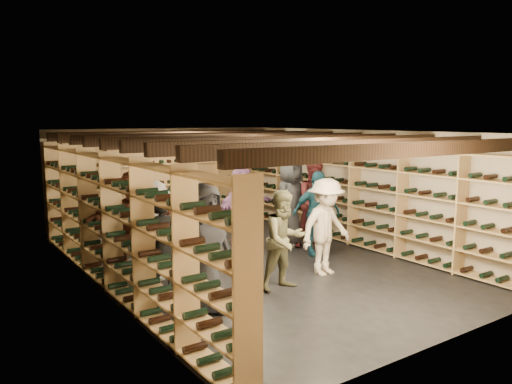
{
  "coord_description": "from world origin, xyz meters",
  "views": [
    {
      "loc": [
        -4.96,
        -7.37,
        2.62
      ],
      "look_at": [
        0.22,
        0.2,
        1.28
      ],
      "focal_mm": 35.0,
      "sensor_mm": 36.0,
      "label": 1
    }
  ],
  "objects": [
    {
      "name": "person_11",
      "position": [
        0.62,
        1.3,
        0.82
      ],
      "size": [
        1.6,
        0.89,
        1.65
      ],
      "primitive_type": "imported",
      "rotation": [
        0.0,
        0.0,
        0.28
      ],
      "color": "#855488",
      "rests_on": "ground"
    },
    {
      "name": "person_0",
      "position": [
        -1.88,
        -1.63,
        0.9
      ],
      "size": [
        0.91,
        0.63,
        1.79
      ],
      "primitive_type": "imported",
      "rotation": [
        0.0,
        0.0,
        0.07
      ],
      "color": "black",
      "rests_on": "ground"
    },
    {
      "name": "crate_stack_left",
      "position": [
        -0.89,
        1.8,
        0.42
      ],
      "size": [
        0.58,
        0.49,
        0.85
      ],
      "rotation": [
        0.0,
        0.0,
        -0.36
      ],
      "color": "tan",
      "rests_on": "ground"
    },
    {
      "name": "ceiling_joists",
      "position": [
        0.0,
        0.0,
        2.26
      ],
      "size": [
        5.4,
        7.12,
        0.18
      ],
      "color": "black",
      "rests_on": "ground"
    },
    {
      "name": "ceiling",
      "position": [
        0.0,
        0.0,
        2.4
      ],
      "size": [
        5.5,
        8.0,
        0.01
      ],
      "primitive_type": "cube",
      "color": "beige",
      "rests_on": "walls"
    },
    {
      "name": "person_2",
      "position": [
        -0.37,
        -1.44,
        0.78
      ],
      "size": [
        0.76,
        0.6,
        1.56
      ],
      "primitive_type": "imported",
      "rotation": [
        0.0,
        0.0,
        0.01
      ],
      "color": "brown",
      "rests_on": "ground"
    },
    {
      "name": "person_3",
      "position": [
        0.66,
        -1.25,
        0.82
      ],
      "size": [
        1.11,
        0.69,
        1.65
      ],
      "primitive_type": "imported",
      "rotation": [
        0.0,
        0.0,
        0.08
      ],
      "color": "beige",
      "rests_on": "ground"
    },
    {
      "name": "wine_rack_left",
      "position": [
        -2.57,
        0.0,
        1.08
      ],
      "size": [
        0.32,
        7.5,
        2.15
      ],
      "color": "tan",
      "rests_on": "ground"
    },
    {
      "name": "person_9",
      "position": [
        -1.91,
        -0.0,
        0.83
      ],
      "size": [
        1.2,
        0.89,
        1.66
      ],
      "primitive_type": "imported",
      "rotation": [
        0.0,
        0.0,
        0.29
      ],
      "color": "#B2ADA3",
      "rests_on": "ground"
    },
    {
      "name": "crate_stack_right",
      "position": [
        -0.52,
        1.97,
        0.34
      ],
      "size": [
        0.57,
        0.45,
        0.68
      ],
      "rotation": [
        0.0,
        0.0,
        0.26
      ],
      "color": "tan",
      "rests_on": "ground"
    },
    {
      "name": "person_12",
      "position": [
        1.41,
        0.66,
        0.92
      ],
      "size": [
        1.03,
        0.83,
        1.84
      ],
      "primitive_type": "imported",
      "rotation": [
        0.0,
        0.0,
        0.3
      ],
      "color": "#323438",
      "rests_on": "ground"
    },
    {
      "name": "person_5",
      "position": [
        -1.88,
        0.89,
        0.88
      ],
      "size": [
        1.71,
        0.99,
        1.76
      ],
      "primitive_type": "imported",
      "rotation": [
        0.0,
        0.0,
        -0.31
      ],
      "color": "brown",
      "rests_on": "ground"
    },
    {
      "name": "wine_rack_right",
      "position": [
        2.57,
        0.0,
        1.08
      ],
      "size": [
        0.32,
        7.5,
        2.15
      ],
      "color": "tan",
      "rests_on": "ground"
    },
    {
      "name": "person_1",
      "position": [
        -1.98,
        -0.55,
        0.74
      ],
      "size": [
        0.6,
        0.45,
        1.48
      ],
      "primitive_type": "imported",
      "rotation": [
        0.0,
        0.0,
        0.2
      ],
      "color": "black",
      "rests_on": "ground"
    },
    {
      "name": "person_6",
      "position": [
        -1.44,
        -0.4,
        0.83
      ],
      "size": [
        0.95,
        0.79,
        1.66
      ],
      "primitive_type": "imported",
      "rotation": [
        0.0,
        0.0,
        -0.37
      ],
      "color": "#1D2145",
      "rests_on": "ground"
    },
    {
      "name": "walls",
      "position": [
        0.0,
        0.0,
        1.2
      ],
      "size": [
        5.52,
        8.02,
        2.4
      ],
      "color": "#B8A88F",
      "rests_on": "ground"
    },
    {
      "name": "person_4",
      "position": [
        1.37,
        -0.2,
        0.82
      ],
      "size": [
        1.04,
        0.68,
        1.64
      ],
      "primitive_type": "imported",
      "rotation": [
        0.0,
        0.0,
        -0.32
      ],
      "color": "#1E566C",
      "rests_on": "ground"
    },
    {
      "name": "ground",
      "position": [
        0.0,
        0.0,
        0.0
      ],
      "size": [
        8.0,
        8.0,
        0.0
      ],
      "primitive_type": "plane",
      "color": "black",
      "rests_on": "ground"
    },
    {
      "name": "wine_rack_back",
      "position": [
        0.0,
        3.83,
        1.07
      ],
      "size": [
        4.7,
        0.3,
        2.15
      ],
      "color": "tan",
      "rests_on": "ground"
    },
    {
      "name": "person_10",
      "position": [
        -0.84,
        1.3,
        0.86
      ],
      "size": [
        1.08,
        0.65,
        1.73
      ],
      "primitive_type": "imported",
      "rotation": [
        0.0,
        0.0,
        0.24
      ],
      "color": "#204434",
      "rests_on": "ground"
    },
    {
      "name": "crate_loose",
      "position": [
        -0.23,
        1.3,
        0.09
      ],
      "size": [
        0.59,
        0.5,
        0.17
      ],
      "primitive_type": "cube",
      "rotation": [
        0.0,
        0.0,
        0.39
      ],
      "color": "tan",
      "rests_on": "ground"
    },
    {
      "name": "person_8",
      "position": [
        1.73,
        0.22,
        0.92
      ],
      "size": [
        1.09,
        0.98,
        1.83
      ],
      "primitive_type": "imported",
      "rotation": [
        0.0,
        0.0,
        -0.39
      ],
      "color": "#4E1B1C",
      "rests_on": "ground"
    }
  ]
}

